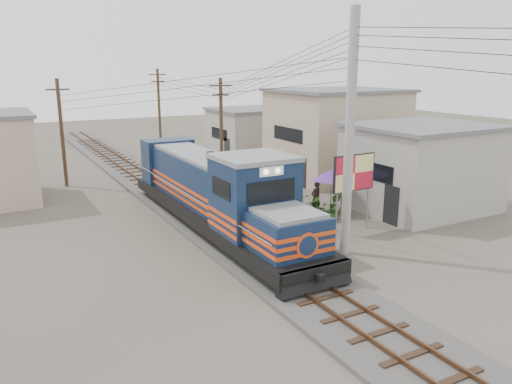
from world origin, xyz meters
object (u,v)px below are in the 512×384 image
locomotive (216,194)px  billboard (354,175)px  market_umbrella (332,175)px  vendor (316,198)px

locomotive → billboard: bearing=-30.2°
market_umbrella → vendor: 1.48m
locomotive → vendor: size_ratio=9.25×
market_umbrella → vendor: (-0.87, 0.16, -1.19)m
billboard → locomotive: bearing=146.8°
billboard → market_umbrella: billboard is taller
locomotive → market_umbrella: bearing=-2.6°
locomotive → billboard: 6.60m
locomotive → market_umbrella: (6.62, -0.30, 0.30)m
billboard → vendor: billboard is taller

